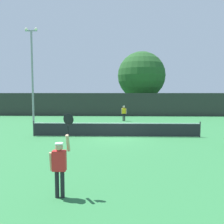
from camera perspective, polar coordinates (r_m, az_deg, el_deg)
ground_plane at (r=16.71m, az=0.93°, el=-5.86°), size 120.00×120.00×0.00m
tennis_net at (r=16.62m, az=0.93°, el=-4.12°), size 11.61×0.08×1.07m
perimeter_fence at (r=31.17m, az=1.36°, el=1.79°), size 33.80×0.12×2.98m
player_serving at (r=7.21m, az=-12.30°, el=-11.42°), size 0.67×0.39×2.45m
player_receiving at (r=25.62m, az=2.85°, el=0.04°), size 0.57×0.24×1.62m
tennis_ball at (r=18.65m, az=3.13°, el=-4.65°), size 0.07×0.07×0.07m
light_pole at (r=23.74m, az=-18.44°, el=9.27°), size 1.18×0.28×8.96m
large_tree at (r=35.79m, az=7.02°, el=8.58°), size 6.95×6.95×9.00m
parked_car_near at (r=40.00m, az=-10.41°, el=1.33°), size 2.23×4.34×1.69m
parked_car_mid at (r=38.09m, az=11.41°, el=1.15°), size 2.49×4.43×1.69m
parked_car_far at (r=38.81m, az=16.71°, el=1.11°), size 2.02×4.25×1.69m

